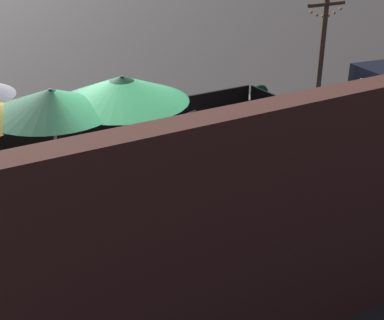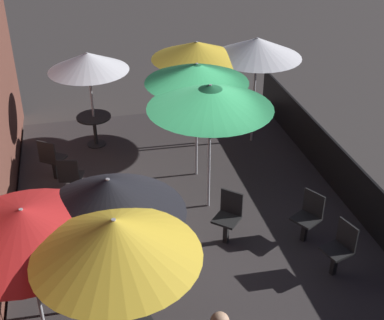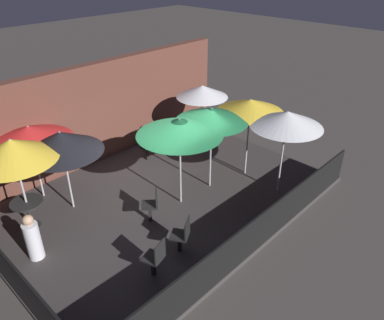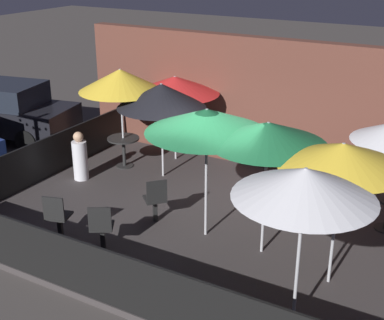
{
  "view_description": "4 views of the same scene",
  "coord_description": "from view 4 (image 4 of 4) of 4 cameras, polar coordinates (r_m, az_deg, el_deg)",
  "views": [
    {
      "loc": [
        3.33,
        7.26,
        4.94
      ],
      "look_at": [
        -0.91,
        -0.01,
        1.03
      ],
      "focal_mm": 50.0,
      "sensor_mm": 36.0,
      "label": 1
    },
    {
      "loc": [
        -7.87,
        1.7,
        6.01
      ],
      "look_at": [
        0.21,
        -0.16,
        1.11
      ],
      "focal_mm": 50.0,
      "sensor_mm": 36.0,
      "label": 2
    },
    {
      "loc": [
        -5.72,
        -6.48,
        6.16
      ],
      "look_at": [
        0.59,
        -0.44,
        1.23
      ],
      "focal_mm": 35.0,
      "sensor_mm": 36.0,
      "label": 3
    },
    {
      "loc": [
        4.25,
        -8.25,
        5.2
      ],
      "look_at": [
        -0.58,
        0.28,
        1.23
      ],
      "focal_mm": 50.0,
      "sensor_mm": 36.0,
      "label": 4
    }
  ],
  "objects": [
    {
      "name": "dining_table_0",
      "position": [
        13.05,
        -7.31,
        1.7
      ],
      "size": [
        0.77,
        0.77,
        0.74
      ],
      "color": "black",
      "rests_on": "patio_deck"
    },
    {
      "name": "patio_chair_2",
      "position": [
        10.36,
        -3.9,
        -4.12
      ],
      "size": [
        0.56,
        0.56,
        0.94
      ],
      "rotation": [
        0.0,
        0.0,
        2.41
      ],
      "color": "black",
      "rests_on": "patio_deck"
    },
    {
      "name": "ground_plane",
      "position": [
        10.64,
        2.0,
        -7.21
      ],
      "size": [
        60.0,
        60.0,
        0.0
      ],
      "primitive_type": "plane",
      "color": "#423D3A"
    },
    {
      "name": "patio_chair_0",
      "position": [
        11.83,
        14.82,
        -1.43
      ],
      "size": [
        0.56,
        0.56,
        0.93
      ],
      "rotation": [
        0.0,
        0.0,
        -0.62
      ],
      "color": "black",
      "rests_on": "patio_deck"
    },
    {
      "name": "fence_side_left",
      "position": [
        12.78,
        -15.53,
        0.11
      ],
      "size": [
        0.05,
        5.96,
        0.95
      ],
      "color": "black",
      "rests_on": "patio_deck"
    },
    {
      "name": "building_wall",
      "position": [
        12.83,
        9.02,
        5.55
      ],
      "size": [
        10.41,
        0.36,
        3.22
      ],
      "color": "brown",
      "rests_on": "ground_plane"
    },
    {
      "name": "patio_umbrella_2",
      "position": [
        11.98,
        -3.28,
        6.88
      ],
      "size": [
        2.02,
        2.02,
        2.22
      ],
      "color": "#B2B2B7",
      "rests_on": "patio_deck"
    },
    {
      "name": "patio_umbrella_0",
      "position": [
        12.59,
        -7.66,
        8.44
      ],
      "size": [
        1.95,
        1.95,
        2.42
      ],
      "color": "#B2B2B7",
      "rests_on": "patio_deck"
    },
    {
      "name": "patio_chair_3",
      "position": [
        10.03,
        -14.18,
        -5.77
      ],
      "size": [
        0.5,
        0.5,
        0.93
      ],
      "rotation": [
        0.0,
        0.0,
        1.87
      ],
      "color": "black",
      "rests_on": "patio_deck"
    },
    {
      "name": "patio_chair_1",
      "position": [
        11.72,
        10.88,
        -1.42
      ],
      "size": [
        0.49,
        0.49,
        0.91
      ],
      "rotation": [
        0.0,
        0.0,
        -0.28
      ],
      "color": "black",
      "rests_on": "patio_deck"
    },
    {
      "name": "patio_umbrella_7",
      "position": [
        13.02,
        -1.84,
        8.0
      ],
      "size": [
        2.18,
        2.18,
        2.13
      ],
      "color": "#B2B2B7",
      "rests_on": "patio_deck"
    },
    {
      "name": "patio_umbrella_6",
      "position": [
        7.04,
        11.94,
        -2.44
      ],
      "size": [
        1.91,
        1.91,
        2.43
      ],
      "color": "#B2B2B7",
      "rests_on": "patio_deck"
    },
    {
      "name": "patio_deck",
      "position": [
        10.61,
        2.01,
        -6.93
      ],
      "size": [
        8.81,
        6.16,
        0.12
      ],
      "color": "#383333",
      "rests_on": "ground_plane"
    },
    {
      "name": "patron_0",
      "position": [
        12.52,
        -11.86,
        0.22
      ],
      "size": [
        0.45,
        0.45,
        1.15
      ],
      "rotation": [
        0.0,
        0.0,
        1.1
      ],
      "color": "silver",
      "rests_on": "patio_deck"
    },
    {
      "name": "patio_umbrella_3",
      "position": [
        8.78,
        8.11,
        2.84
      ],
      "size": [
        1.98,
        1.98,
        2.41
      ],
      "color": "#B2B2B7",
      "rests_on": "patio_deck"
    },
    {
      "name": "patio_umbrella_4",
      "position": [
        9.26,
        1.59,
        4.21
      ],
      "size": [
        2.18,
        2.18,
        2.46
      ],
      "color": "#B2B2B7",
      "rests_on": "patio_deck"
    },
    {
      "name": "patio_chair_4",
      "position": [
        9.57,
        -9.65,
        -6.93
      ],
      "size": [
        0.55,
        0.55,
        0.91
      ],
      "rotation": [
        0.0,
        0.0,
        2.1
      ],
      "color": "black",
      "rests_on": "patio_deck"
    },
    {
      "name": "patio_umbrella_5",
      "position": [
        8.15,
        15.76,
        0.51
      ],
      "size": [
        1.93,
        1.93,
        2.39
      ],
      "color": "#B2B2B7",
      "rests_on": "patio_deck"
    },
    {
      "name": "parked_car_1",
      "position": [
        16.08,
        -19.56,
        5.06
      ],
      "size": [
        4.36,
        2.47,
        1.62
      ],
      "rotation": [
        0.0,
        0.0,
        0.2
      ],
      "color": "black",
      "rests_on": "ground_plane"
    },
    {
      "name": "fence_front",
      "position": [
        8.15,
        -8.15,
        -12.59
      ],
      "size": [
        8.61,
        0.05,
        0.95
      ],
      "color": "black",
      "rests_on": "patio_deck"
    }
  ]
}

